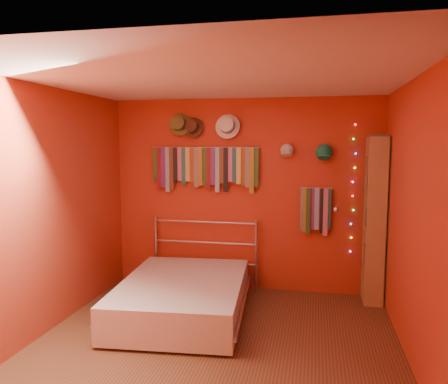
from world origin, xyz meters
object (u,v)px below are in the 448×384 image
Objects in this scene: tie_rack at (204,166)px; bed at (183,296)px; bookshelf at (379,220)px; reading_lamp at (336,209)px.

tie_rack reaches higher than bed.
bookshelf reaches higher than tie_rack.
bed is (-1.68, -0.85, -0.91)m from reading_lamp.
bookshelf is (2.18, -0.15, -0.61)m from tie_rack.
bookshelf reaches higher than reading_lamp.
bed is at bearing -89.60° from tie_rack.
bookshelf is at bearing -4.07° from tie_rack.
bed is at bearing -152.97° from reading_lamp.
tie_rack is 4.94× the size of reading_lamp.
reading_lamp is at bearing -5.52° from tie_rack.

